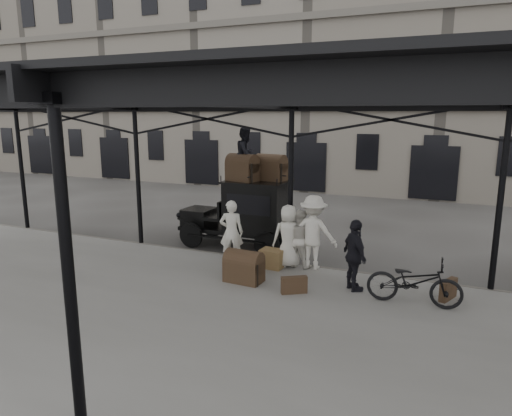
{
  "coord_description": "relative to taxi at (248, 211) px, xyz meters",
  "views": [
    {
      "loc": [
        3.88,
        -9.48,
        4.2
      ],
      "look_at": [
        -0.84,
        1.6,
        1.7
      ],
      "focal_mm": 32.0,
      "sensor_mm": 36.0,
      "label": 1
    }
  ],
  "objects": [
    {
      "name": "building_frontage",
      "position": [
        1.84,
        14.67,
        5.8
      ],
      "size": [
        64.0,
        8.0,
        14.0
      ],
      "primitive_type": "cube",
      "color": "slate",
      "rests_on": "ground"
    },
    {
      "name": "bicycle",
      "position": [
        5.22,
        -2.98,
        -0.53
      ],
      "size": [
        2.0,
        0.76,
        1.04
      ],
      "primitive_type": "imported",
      "rotation": [
        0.0,
        0.0,
        1.61
      ],
      "color": "black",
      "rests_on": "platform"
    },
    {
      "name": "porter_roof",
      "position": [
        -0.03,
        -0.1,
        1.79
      ],
      "size": [
        0.65,
        0.82,
        1.62
      ],
      "primitive_type": "imported",
      "rotation": [
        0.0,
        0.0,
        1.52
      ],
      "color": "black",
      "rests_on": "taxi"
    },
    {
      "name": "porter_right",
      "position": [
        2.55,
        -1.53,
        -0.07
      ],
      "size": [
        1.28,
        0.75,
        1.97
      ],
      "primitive_type": "imported",
      "rotation": [
        0.0,
        0.0,
        3.16
      ],
      "color": "silver",
      "rests_on": "platform"
    },
    {
      "name": "steamer_trunk_roof_far",
      "position": [
        0.67,
        0.2,
        1.31
      ],
      "size": [
        1.0,
        0.72,
        0.67
      ],
      "primitive_type": null,
      "rotation": [
        0.0,
        0.0,
        -0.18
      ],
      "color": "#3F311D",
      "rests_on": "taxi"
    },
    {
      "name": "porter_official",
      "position": [
        3.87,
        -2.67,
        -0.21
      ],
      "size": [
        0.93,
        1.04,
        1.69
      ],
      "primitive_type": "imported",
      "rotation": [
        0.0,
        0.0,
        2.22
      ],
      "color": "black",
      "rests_on": "platform"
    },
    {
      "name": "taxi",
      "position": [
        0.0,
        0.0,
        0.0
      ],
      "size": [
        3.65,
        1.55,
        2.18
      ],
      "color": "black",
      "rests_on": "ground"
    },
    {
      "name": "suitcase_upright",
      "position": [
        5.91,
        -2.38,
        -0.83
      ],
      "size": [
        0.37,
        0.61,
        0.45
      ],
      "primitive_type": "cube",
      "rotation": [
        0.0,
        0.0,
        -0.4
      ],
      "color": "#3F311D",
      "rests_on": "platform"
    },
    {
      "name": "suitcase_flat",
      "position": [
        2.66,
        -3.4,
        -0.85
      ],
      "size": [
        0.59,
        0.45,
        0.4
      ],
      "primitive_type": "cube",
      "rotation": [
        0.0,
        0.0,
        0.56
      ],
      "color": "#3F311D",
      "rests_on": "platform"
    },
    {
      "name": "canopy",
      "position": [
        1.84,
        -5.05,
        3.39
      ],
      "size": [
        22.5,
        9.0,
        4.74
      ],
      "color": "black",
      "rests_on": "ground"
    },
    {
      "name": "porter_centre",
      "position": [
        1.91,
        -1.66,
        -0.21
      ],
      "size": [
        0.99,
        0.88,
        1.69
      ],
      "primitive_type": "imported",
      "rotation": [
        0.0,
        0.0,
        3.67
      ],
      "color": "silver",
      "rests_on": "platform"
    },
    {
      "name": "porter_left",
      "position": [
        0.4,
        -2.03,
        -0.17
      ],
      "size": [
        0.75,
        0.61,
        1.77
      ],
      "primitive_type": "imported",
      "rotation": [
        0.0,
        0.0,
        3.48
      ],
      "color": "silver",
      "rests_on": "platform"
    },
    {
      "name": "platform",
      "position": [
        1.84,
        -5.33,
        -1.13
      ],
      "size": [
        28.0,
        8.0,
        0.15
      ],
      "primitive_type": "cube",
      "color": "slate",
      "rests_on": "ground"
    },
    {
      "name": "steamer_trunk_platform",
      "position": [
        1.29,
        -3.16,
        -0.72
      ],
      "size": [
        0.94,
        0.62,
        0.66
      ],
      "primitive_type": null,
      "rotation": [
        0.0,
        0.0,
        -0.07
      ],
      "color": "#3F311D",
      "rests_on": "platform"
    },
    {
      "name": "ground",
      "position": [
        1.84,
        -3.33,
        -1.2
      ],
      "size": [
        120.0,
        120.0,
        0.0
      ],
      "primitive_type": "plane",
      "color": "#383533",
      "rests_on": "ground"
    },
    {
      "name": "porter_midleft",
      "position": [
        2.17,
        -1.53,
        -0.27
      ],
      "size": [
        0.85,
        0.72,
        1.56
      ],
      "primitive_type": "imported",
      "rotation": [
        0.0,
        0.0,
        2.96
      ],
      "color": "beige",
      "rests_on": "platform"
    },
    {
      "name": "wicker_hamper",
      "position": [
        1.55,
        -1.93,
        -0.8
      ],
      "size": [
        0.63,
        0.49,
        0.5
      ],
      "primitive_type": "cube",
      "rotation": [
        0.0,
        0.0,
        -0.07
      ],
      "color": "brown",
      "rests_on": "platform"
    },
    {
      "name": "steamer_trunk_roof_near",
      "position": [
        -0.08,
        -0.25,
        1.32
      ],
      "size": [
        1.06,
        0.8,
        0.69
      ],
      "primitive_type": null,
      "rotation": [
        0.0,
        0.0,
        -0.26
      ],
      "color": "#3F311D",
      "rests_on": "taxi"
    }
  ]
}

